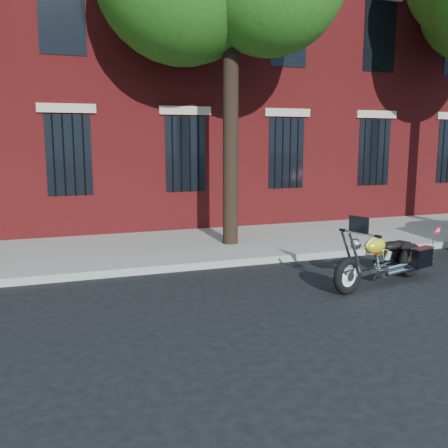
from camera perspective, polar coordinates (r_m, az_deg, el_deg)
name	(u,v)px	position (r m, az deg, el deg)	size (l,w,h in m)	color
ground	(259,284)	(9.14, 4.05, -6.82)	(120.00, 120.00, 0.00)	black
curb	(233,262)	(10.35, 1.02, -4.41)	(40.00, 0.16, 0.15)	gray
sidewalk	(206,245)	(12.09, -2.09, -2.38)	(40.00, 3.60, 0.15)	gray
building	(147,41)	(18.75, -8.80, 19.98)	(26.00, 10.08, 12.00)	maroon
motorcycle	(386,260)	(9.45, 18.04, -3.95)	(2.58, 1.21, 1.31)	black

